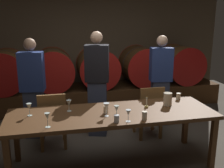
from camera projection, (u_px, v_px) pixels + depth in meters
name	position (u px, v px, depth m)	size (l,w,h in m)	color
ground_plane	(126.00, 156.00, 3.88)	(7.86, 7.86, 0.00)	#4C443A
back_wall	(94.00, 38.00, 6.23)	(6.05, 0.24, 2.94)	brown
barrel_shelf	(99.00, 96.00, 6.02)	(5.44, 0.90, 0.45)	#4C2D16
wine_barrel_far_left	(5.00, 71.00, 5.46)	(0.86, 0.92, 0.86)	brown
wine_barrel_left	(53.00, 69.00, 5.66)	(0.86, 0.92, 0.86)	brown
wine_barrel_center	(97.00, 67.00, 5.85)	(0.86, 0.92, 0.86)	brown
wine_barrel_right	(141.00, 66.00, 6.06)	(0.86, 0.92, 0.86)	#513319
wine_barrel_far_right	(180.00, 64.00, 6.27)	(0.86, 0.92, 0.86)	brown
dining_table	(112.00, 117.00, 3.50)	(2.69, 0.87, 0.75)	#4C2D16
chair_left	(52.00, 118.00, 4.01)	(0.41, 0.41, 0.88)	brown
chair_right	(149.00, 109.00, 4.37)	(0.41, 0.41, 0.88)	brown
guest_left	(33.00, 88.00, 4.31)	(0.41, 0.29, 1.64)	#33384C
guest_center	(97.00, 84.00, 4.38)	(0.43, 0.33, 1.74)	#33384C
guest_right	(160.00, 81.00, 4.82)	(0.41, 0.29, 1.64)	#33384C
candle_center	(146.00, 104.00, 3.66)	(0.05, 0.05, 0.17)	olive
pitcher	(168.00, 99.00, 3.74)	(0.12, 0.12, 0.18)	beige
wine_glass_far_left	(29.00, 107.00, 3.34)	(0.07, 0.07, 0.16)	silver
wine_glass_left	(47.00, 117.00, 3.00)	(0.06, 0.06, 0.17)	silver
wine_glass_center_left	(69.00, 104.00, 3.51)	(0.07, 0.07, 0.15)	silver
wine_glass_center_right	(106.00, 107.00, 3.32)	(0.08, 0.08, 0.17)	white
wine_glass_right	(117.00, 109.00, 3.24)	(0.06, 0.06, 0.17)	silver
wine_glass_far_right	(128.00, 113.00, 3.16)	(0.06, 0.06, 0.15)	white
cup_far_left	(106.00, 110.00, 3.45)	(0.06, 0.06, 0.10)	beige
cup_center_left	(117.00, 119.00, 3.15)	(0.06, 0.06, 0.09)	silver
cup_center_right	(144.00, 116.00, 3.22)	(0.06, 0.06, 0.11)	beige
cup_far_right	(178.00, 96.00, 4.01)	(0.06, 0.06, 0.10)	beige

